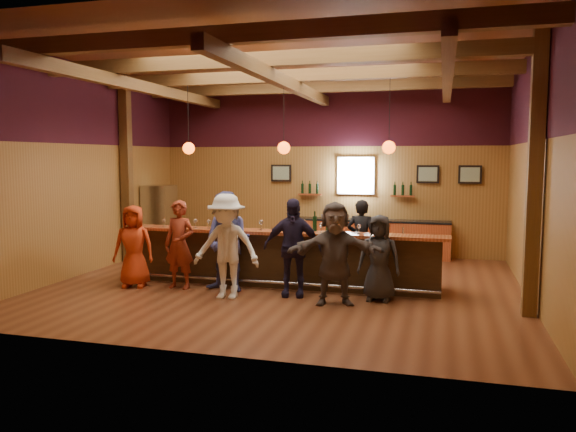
{
  "coord_description": "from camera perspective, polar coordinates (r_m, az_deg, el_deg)",
  "views": [
    {
      "loc": [
        2.98,
        -10.45,
        2.52
      ],
      "look_at": [
        0.0,
        0.3,
        1.35
      ],
      "focal_mm": 35.0,
      "sensor_mm": 36.0,
      "label": 1
    }
  ],
  "objects": [
    {
      "name": "room",
      "position": [
        10.94,
        -0.34,
        9.62
      ],
      "size": [
        9.04,
        9.0,
        4.52
      ],
      "color": "brown",
      "rests_on": "ground"
    },
    {
      "name": "bar_counter",
      "position": [
        11.19,
        -0.12,
        -4.3
      ],
      "size": [
        6.3,
        1.07,
        1.11
      ],
      "color": "black",
      "rests_on": "ground"
    },
    {
      "name": "back_bar_cabinet",
      "position": [
        14.43,
        8.26,
        -2.22
      ],
      "size": [
        4.0,
        0.52,
        0.95
      ],
      "color": "#92391A",
      "rests_on": "ground"
    },
    {
      "name": "window",
      "position": [
        14.57,
        6.9,
        4.1
      ],
      "size": [
        0.95,
        0.09,
        0.95
      ],
      "color": "silver",
      "rests_on": "room"
    },
    {
      "name": "framed_pictures",
      "position": [
        14.45,
        10.31,
        4.23
      ],
      "size": [
        5.35,
        0.05,
        0.45
      ],
      "color": "black",
      "rests_on": "room"
    },
    {
      "name": "wine_shelves",
      "position": [
        14.52,
        6.84,
        2.4
      ],
      "size": [
        3.0,
        0.18,
        0.3
      ],
      "color": "#92391A",
      "rests_on": "room"
    },
    {
      "name": "pendant_lights",
      "position": [
        10.87,
        -0.43,
        6.98
      ],
      "size": [
        4.24,
        0.24,
        1.37
      ],
      "color": "black",
      "rests_on": "room"
    },
    {
      "name": "stainless_fridge",
      "position": [
        14.94,
        -12.9,
        -0.39
      ],
      "size": [
        0.7,
        0.7,
        1.8
      ],
      "primitive_type": "cube",
      "color": "silver",
      "rests_on": "ground"
    },
    {
      "name": "customer_orange",
      "position": [
        11.33,
        -15.41,
        -2.96
      ],
      "size": [
        0.88,
        0.68,
        1.6
      ],
      "primitive_type": "imported",
      "rotation": [
        0.0,
        0.0,
        0.24
      ],
      "color": "#BA3211",
      "rests_on": "ground"
    },
    {
      "name": "customer_redvest",
      "position": [
        10.98,
        -10.97,
        -2.86
      ],
      "size": [
        0.65,
        0.45,
        1.7
      ],
      "primitive_type": "imported",
      "rotation": [
        0.0,
        0.0,
        -0.07
      ],
      "color": "maroon",
      "rests_on": "ground"
    },
    {
      "name": "customer_denim",
      "position": [
        10.6,
        -6.11,
        -2.6
      ],
      "size": [
        0.97,
        0.79,
        1.89
      ],
      "primitive_type": "imported",
      "rotation": [
        0.0,
        0.0,
        -0.08
      ],
      "color": "#414583",
      "rests_on": "ground"
    },
    {
      "name": "customer_white",
      "position": [
        10.06,
        -6.26,
        -3.09
      ],
      "size": [
        1.23,
        0.73,
        1.88
      ],
      "primitive_type": "imported",
      "rotation": [
        0.0,
        0.0,
        0.03
      ],
      "color": "silver",
      "rests_on": "ground"
    },
    {
      "name": "customer_navy",
      "position": [
        10.17,
        0.44,
        -3.21
      ],
      "size": [
        1.1,
        0.59,
        1.79
      ],
      "primitive_type": "imported",
      "rotation": [
        0.0,
        0.0,
        0.15
      ],
      "color": "#1E1831",
      "rests_on": "ground"
    },
    {
      "name": "customer_brown",
      "position": [
        9.64,
        4.78,
        -3.8
      ],
      "size": [
        1.72,
        0.93,
        1.77
      ],
      "primitive_type": "imported",
      "rotation": [
        0.0,
        0.0,
        0.26
      ],
      "color": "#4F443F",
      "rests_on": "ground"
    },
    {
      "name": "customer_dark",
      "position": [
        10.01,
        9.24,
        -4.21
      ],
      "size": [
        0.77,
        0.52,
        1.52
      ],
      "primitive_type": "imported",
      "rotation": [
        0.0,
        0.0,
        -0.05
      ],
      "color": "#28282B",
      "rests_on": "ground"
    },
    {
      "name": "bartender",
      "position": [
        11.64,
        7.45,
        -2.4
      ],
      "size": [
        0.64,
        0.45,
        1.66
      ],
      "primitive_type": "imported",
      "rotation": [
        0.0,
        0.0,
        3.05
      ],
      "color": "black",
      "rests_on": "ground"
    },
    {
      "name": "ice_bucket",
      "position": [
        10.78,
        1.28,
        -0.97
      ],
      "size": [
        0.19,
        0.19,
        0.21
      ],
      "primitive_type": "cylinder",
      "color": "brown",
      "rests_on": "bar_counter"
    },
    {
      "name": "bottle_a",
      "position": [
        10.77,
        2.73,
        -0.74
      ],
      "size": [
        0.08,
        0.08,
        0.38
      ],
      "color": "black",
      "rests_on": "bar_counter"
    },
    {
      "name": "bottle_b",
      "position": [
        10.72,
        4.05,
        -0.89
      ],
      "size": [
        0.07,
        0.07,
        0.33
      ],
      "color": "black",
      "rests_on": "bar_counter"
    },
    {
      "name": "glass_a",
      "position": [
        11.68,
        -12.49,
        -0.51
      ],
      "size": [
        0.07,
        0.07,
        0.17
      ],
      "color": "silver",
      "rests_on": "bar_counter"
    },
    {
      "name": "glass_b",
      "position": [
        11.43,
        -9.38,
        -0.52
      ],
      "size": [
        0.08,
        0.08,
        0.18
      ],
      "color": "silver",
      "rests_on": "bar_counter"
    },
    {
      "name": "glass_c",
      "position": [
        11.29,
        -8.06,
        -0.6
      ],
      "size": [
        0.08,
        0.08,
        0.18
      ],
      "color": "silver",
      "rests_on": "bar_counter"
    },
    {
      "name": "glass_d",
      "position": [
        11.11,
        -5.94,
        -0.72
      ],
      "size": [
        0.07,
        0.07,
        0.17
      ],
      "color": "silver",
      "rests_on": "bar_counter"
    },
    {
      "name": "glass_e",
      "position": [
        10.93,
        -2.74,
        -0.67
      ],
      "size": [
        0.09,
        0.09,
        0.2
      ],
      "color": "silver",
      "rests_on": "bar_counter"
    },
    {
      "name": "glass_f",
      "position": [
        10.51,
        3.41,
        -0.97
      ],
      "size": [
        0.09,
        0.09,
        0.19
      ],
      "color": "silver",
      "rests_on": "bar_counter"
    },
    {
      "name": "glass_g",
      "position": [
        10.43,
        7.22,
        -1.11
      ],
      "size": [
        0.08,
        0.08,
        0.18
      ],
      "color": "silver",
      "rests_on": "bar_counter"
    },
    {
      "name": "glass_h",
      "position": [
        10.38,
        9.97,
        -1.13
      ],
      "size": [
        0.09,
        0.09,
        0.2
      ],
      "color": "silver",
      "rests_on": "bar_counter"
    }
  ]
}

